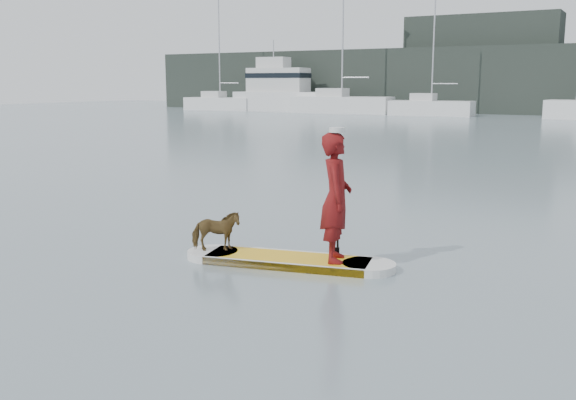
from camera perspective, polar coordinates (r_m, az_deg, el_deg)
The scene contains 11 objects.
ground at distance 10.40m, azimuth 2.10°, elevation -4.89°, with size 140.00×140.00×0.00m, color slate.
paddleboard at distance 9.85m, azimuth -0.00°, elevation -5.39°, with size 3.24×1.35×0.12m.
paddler at distance 9.44m, azimuth 4.29°, elevation 0.22°, with size 0.70×0.46×1.91m, color maroon.
white_cap at distance 9.32m, azimuth 4.37°, elevation 6.23°, with size 0.22×0.22×0.07m, color silver.
dog at distance 10.15m, azimuth -6.44°, elevation -2.76°, with size 0.35×0.76×0.64m, color #53391C.
paddle at distance 9.73m, azimuth 4.35°, elevation -1.15°, with size 0.10×0.30×2.00m.
sailboat_a at distance 66.99m, azimuth -6.09°, elevation 8.60°, with size 7.64×2.77×10.93m.
sailboat_b at distance 60.07m, azimuth 4.73°, elevation 8.62°, with size 9.45×3.31×13.84m.
sailboat_c at distance 56.56m, azimuth 12.55°, elevation 8.09°, with size 7.08×2.56×10.06m.
motor_yacht_b at distance 64.25m, azimuth -0.38°, elevation 9.65°, with size 10.78×4.46×6.94m.
shore_building_west at distance 64.61m, azimuth 16.73°, elevation 11.49°, with size 14.00×4.00×9.00m, color #202822.
Camera 1 is at (4.60, -8.92, 2.73)m, focal length 40.00 mm.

